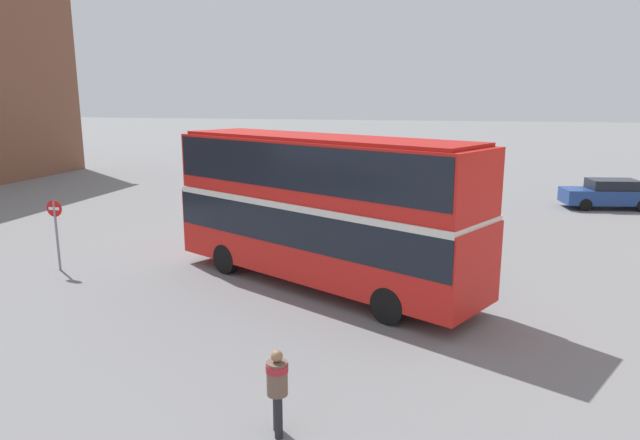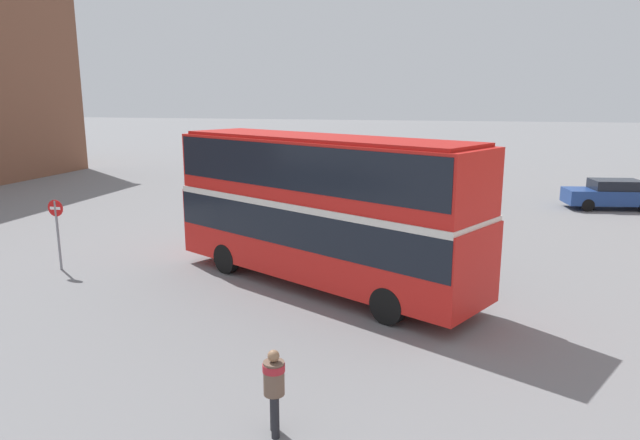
{
  "view_description": "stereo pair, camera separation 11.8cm",
  "coord_description": "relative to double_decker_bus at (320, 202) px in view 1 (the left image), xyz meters",
  "views": [
    {
      "loc": [
        4.12,
        -17.07,
        5.79
      ],
      "look_at": [
        0.31,
        -0.58,
        2.08
      ],
      "focal_mm": 32.0,
      "sensor_mm": 36.0,
      "label": 1
    },
    {
      "loc": [
        4.23,
        -17.04,
        5.79
      ],
      "look_at": [
        0.31,
        -0.58,
        2.08
      ],
      "focal_mm": 32.0,
      "sensor_mm": 36.0,
      "label": 2
    }
  ],
  "objects": [
    {
      "name": "ground_plane",
      "position": [
        -0.31,
        0.58,
        -2.64
      ],
      "size": [
        240.0,
        240.0,
        0.0
      ],
      "primitive_type": "plane",
      "color": "slate"
    },
    {
      "name": "double_decker_bus",
      "position": [
        0.0,
        0.0,
        0.0
      ],
      "size": [
        10.44,
        7.21,
        4.61
      ],
      "rotation": [
        0.0,
        0.0,
        -0.49
      ],
      "color": "red",
      "rests_on": "ground_plane"
    },
    {
      "name": "pedestrian_foreground",
      "position": [
        1.08,
        -7.96,
        -1.68
      ],
      "size": [
        0.51,
        0.51,
        1.57
      ],
      "rotation": [
        0.0,
        0.0,
        3.55
      ],
      "color": "#232328",
      "rests_on": "ground_plane"
    },
    {
      "name": "parked_car_kerb_near",
      "position": [
        3.52,
        17.93,
        -1.83
      ],
      "size": [
        4.07,
        2.19,
        1.6
      ],
      "rotation": [
        0.0,
        0.0,
        3.06
      ],
      "color": "silver",
      "rests_on": "ground_plane"
    },
    {
      "name": "parked_car_kerb_far",
      "position": [
        11.9,
        15.37,
        -1.87
      ],
      "size": [
        4.76,
        2.42,
        1.53
      ],
      "rotation": [
        0.0,
        0.0,
        3.29
      ],
      "color": "navy",
      "rests_on": "ground_plane"
    },
    {
      "name": "no_entry_sign",
      "position": [
        -8.93,
        -0.46,
        -1.06
      ],
      "size": [
        0.56,
        0.08,
        2.4
      ],
      "color": "gray",
      "rests_on": "ground_plane"
    }
  ]
}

